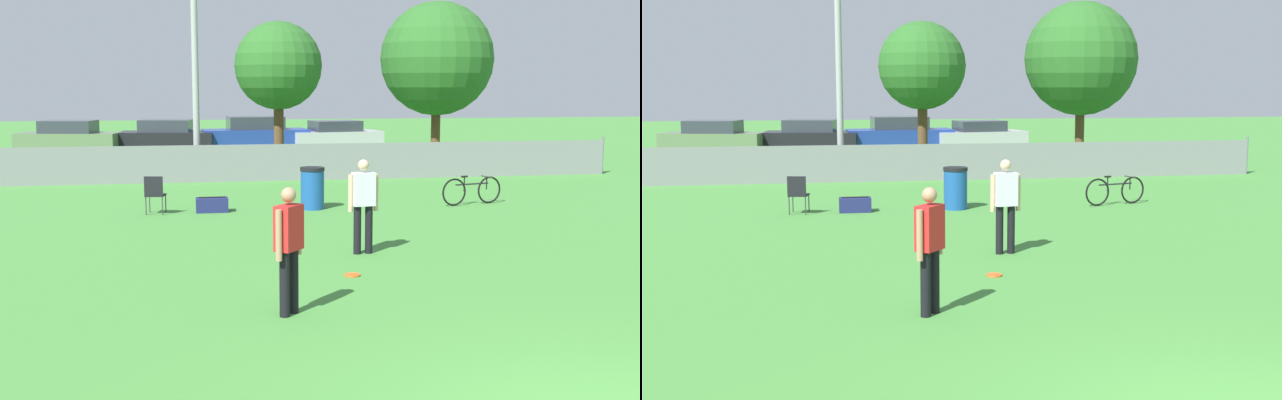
% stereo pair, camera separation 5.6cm
% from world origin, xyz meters
% --- Properties ---
extents(fence_backline, '(19.63, 0.07, 1.21)m').
position_xyz_m(fence_backline, '(0.00, 18.00, 0.55)').
color(fence_backline, gray).
rests_on(fence_backline, ground_plane).
extents(light_pole, '(0.90, 0.36, 7.91)m').
position_xyz_m(light_pole, '(-3.09, 18.98, 4.71)').
color(light_pole, '#9E9EA3').
rests_on(light_pole, ground_plane).
extents(tree_near_pole, '(2.81, 2.81, 4.86)m').
position_xyz_m(tree_near_pole, '(-0.44, 20.01, 3.43)').
color(tree_near_pole, brown).
rests_on(tree_near_pole, ground_plane).
extents(tree_far_right, '(3.90, 3.90, 5.69)m').
position_xyz_m(tree_far_right, '(5.19, 21.11, 3.73)').
color(tree_far_right, brown).
rests_on(tree_far_right, ground_plane).
extents(player_defender_red, '(0.41, 0.43, 1.62)m').
position_xyz_m(player_defender_red, '(-2.31, 3.97, 0.92)').
color(player_defender_red, black).
rests_on(player_defender_red, ground_plane).
extents(player_receiver_white, '(0.53, 0.26, 1.62)m').
position_xyz_m(player_receiver_white, '(-0.57, 7.39, 0.92)').
color(player_receiver_white, black).
rests_on(player_receiver_white, ground_plane).
extents(frisbee_disc, '(0.25, 0.25, 0.03)m').
position_xyz_m(frisbee_disc, '(-1.09, 5.85, 0.01)').
color(frisbee_disc, '#E5591E').
rests_on(frisbee_disc, ground_plane).
extents(folding_chair_sideline, '(0.48, 0.48, 0.86)m').
position_xyz_m(folding_chair_sideline, '(-4.18, 12.27, 0.49)').
color(folding_chair_sideline, '#333338').
rests_on(folding_chair_sideline, ground_plane).
extents(bicycle_sideline, '(1.63, 0.55, 0.71)m').
position_xyz_m(bicycle_sideline, '(3.28, 12.43, 0.34)').
color(bicycle_sideline, black).
rests_on(bicycle_sideline, ground_plane).
extents(trash_bin, '(0.57, 0.57, 0.98)m').
position_xyz_m(trash_bin, '(-0.61, 12.41, 0.49)').
color(trash_bin, '#194C99').
rests_on(trash_bin, ground_plane).
extents(gear_bag_sideline, '(0.72, 0.39, 0.35)m').
position_xyz_m(gear_bag_sideline, '(-2.92, 12.39, 0.16)').
color(gear_bag_sideline, navy).
rests_on(gear_bag_sideline, ground_plane).
extents(parked_car_olive, '(4.36, 2.44, 1.39)m').
position_xyz_m(parked_car_olive, '(-8.12, 28.77, 0.67)').
color(parked_car_olive, black).
rests_on(parked_car_olive, ground_plane).
extents(parked_car_dark, '(4.38, 2.59, 1.39)m').
position_xyz_m(parked_car_dark, '(-4.13, 28.93, 0.67)').
color(parked_car_dark, black).
rests_on(parked_car_dark, ground_plane).
extents(parked_car_blue, '(4.64, 2.11, 1.49)m').
position_xyz_m(parked_car_blue, '(-0.36, 28.93, 0.72)').
color(parked_car_blue, black).
rests_on(parked_car_blue, ground_plane).
extents(parked_car_silver, '(4.22, 2.36, 1.29)m').
position_xyz_m(parked_car_silver, '(3.15, 28.87, 0.64)').
color(parked_car_silver, black).
rests_on(parked_car_silver, ground_plane).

